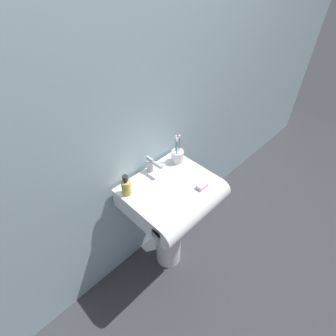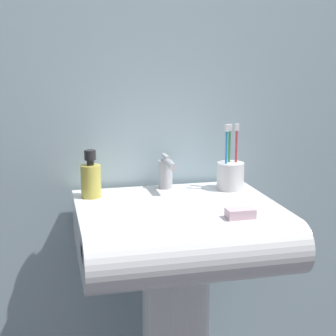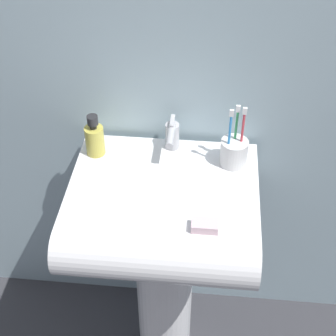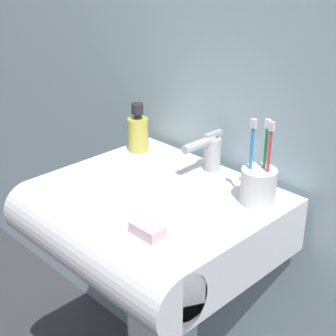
# 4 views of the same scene
# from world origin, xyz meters

# --- Properties ---
(wall_back) EXTENTS (5.00, 0.05, 2.40)m
(wall_back) POSITION_xyz_m (0.00, 0.25, 1.20)
(wall_back) COLOR #9EB7C1
(wall_back) RESTS_ON ground
(sink_pedestal) EXTENTS (0.19, 0.19, 0.69)m
(sink_pedestal) POSITION_xyz_m (0.00, 0.00, 0.35)
(sink_pedestal) COLOR white
(sink_pedestal) RESTS_ON ground
(sink_basin) EXTENTS (0.53, 0.47, 0.13)m
(sink_basin) POSITION_xyz_m (0.00, -0.05, 0.76)
(sink_basin) COLOR white
(sink_basin) RESTS_ON sink_pedestal
(faucet) EXTENTS (0.04, 0.13, 0.10)m
(faucet) POSITION_xyz_m (0.01, 0.15, 0.88)
(faucet) COLOR #B7B7BC
(faucet) RESTS_ON sink_basin
(toothbrush_cup) EXTENTS (0.08, 0.08, 0.19)m
(toothbrush_cup) POSITION_xyz_m (0.19, 0.11, 0.87)
(toothbrush_cup) COLOR white
(toothbrush_cup) RESTS_ON sink_basin
(soap_bottle) EXTENTS (0.06, 0.06, 0.13)m
(soap_bottle) POSITION_xyz_m (-0.22, 0.12, 0.88)
(soap_bottle) COLOR gold
(soap_bottle) RESTS_ON sink_basin
(bar_soap) EXTENTS (0.07, 0.04, 0.02)m
(bar_soap) POSITION_xyz_m (0.12, -0.16, 0.84)
(bar_soap) COLOR silver
(bar_soap) RESTS_ON sink_basin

